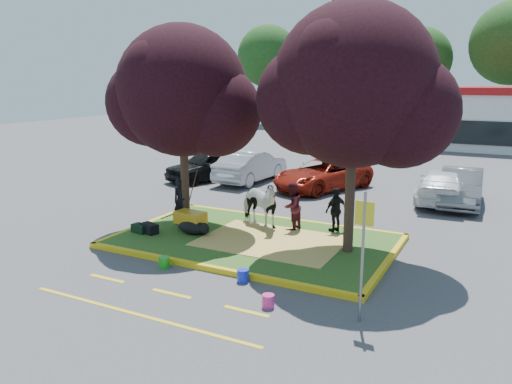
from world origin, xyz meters
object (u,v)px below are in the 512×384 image
at_px(wheelbarrow, 191,218).
at_px(car_silver, 251,166).
at_px(bucket_green, 164,262).
at_px(bucket_blue, 243,276).
at_px(handler, 181,201).
at_px(bucket_pink, 268,301).
at_px(cow, 258,203).
at_px(calf, 193,227).
at_px(sign_post, 363,242).
at_px(car_black, 208,165).

distance_m(wheelbarrow, car_silver, 9.02).
distance_m(bucket_green, bucket_blue, 2.32).
distance_m(handler, bucket_pink, 6.72).
height_order(handler, wheelbarrow, handler).
bearing_deg(bucket_blue, car_silver, 116.91).
xyz_separation_m(wheelbarrow, bucket_blue, (3.28, -2.51, -0.44)).
distance_m(cow, wheelbarrow, 2.25).
bearing_deg(bucket_green, car_silver, 106.53).
relative_size(calf, wheelbarrow, 0.58).
bearing_deg(cow, bucket_green, -168.07).
height_order(wheelbarrow, bucket_green, wheelbarrow).
xyz_separation_m(calf, bucket_blue, (3.07, -2.31, -0.21)).
bearing_deg(calf, sign_post, -26.03).
bearing_deg(sign_post, bucket_blue, 171.46).
xyz_separation_m(cow, handler, (-2.45, -0.88, -0.00)).
bearing_deg(handler, bucket_blue, -107.06).
bearing_deg(calf, wheelbarrow, 135.64).
height_order(handler, bucket_blue, handler).
distance_m(cow, car_black, 8.94).
bearing_deg(bucket_pink, car_black, 127.80).
height_order(cow, wheelbarrow, cow).
height_order(cow, bucket_green, cow).
distance_m(bucket_pink, car_black, 14.58).
bearing_deg(cow, sign_post, -113.13).
xyz_separation_m(sign_post, car_silver, (-8.84, 11.92, -0.96)).
relative_size(calf, handler, 0.64).
xyz_separation_m(handler, sign_post, (7.23, -3.83, 0.79)).
xyz_separation_m(sign_post, car_black, (-10.90, 11.23, -0.98)).
xyz_separation_m(calf, sign_post, (6.23, -3.03, 1.36)).
bearing_deg(wheelbarrow, bucket_pink, -33.71).
bearing_deg(calf, handler, 141.27).
bearing_deg(handler, car_black, 46.68).
bearing_deg(wheelbarrow, car_black, 123.67).
relative_size(handler, wheelbarrow, 0.90).
bearing_deg(handler, calf, -108.35).
bearing_deg(bucket_pink, cow, 119.33).
relative_size(cow, wheelbarrow, 1.07).
bearing_deg(car_silver, car_black, 21.49).
xyz_separation_m(calf, bucket_green, (0.76, -2.45, -0.21)).
xyz_separation_m(handler, bucket_green, (1.76, -3.26, -0.78)).
bearing_deg(wheelbarrow, calf, -39.79).
distance_m(calf, car_silver, 9.27).
height_order(handler, bucket_green, handler).
relative_size(bucket_green, car_black, 0.07).
distance_m(bucket_green, car_black, 11.97).
relative_size(bucket_blue, car_black, 0.07).
height_order(calf, car_silver, car_silver).
distance_m(cow, bucket_blue, 4.38).
xyz_separation_m(wheelbarrow, car_black, (-4.47, 8.00, 0.15)).
distance_m(cow, sign_post, 6.75).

